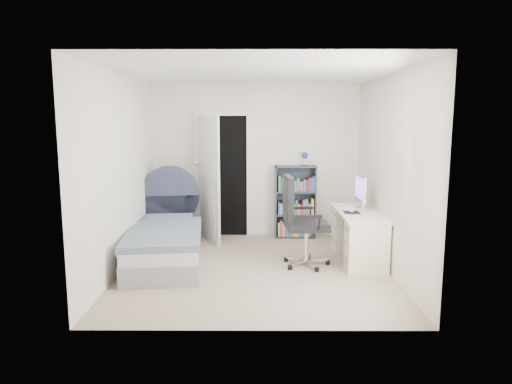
{
  "coord_description": "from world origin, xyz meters",
  "views": [
    {
      "loc": [
        0.04,
        -5.75,
        1.9
      ],
      "look_at": [
        0.01,
        0.16,
        0.99
      ],
      "focal_mm": 32.0,
      "sensor_mm": 36.0,
      "label": 1
    }
  ],
  "objects_px": {
    "bed": "(166,241)",
    "floor_lamp": "(196,208)",
    "office_chair": "(299,217)",
    "nightstand": "(172,214)",
    "desk": "(358,233)",
    "bookcase": "(296,204)"
  },
  "relations": [
    {
      "from": "desk",
      "to": "bookcase",
      "type": "bearing_deg",
      "value": 121.47
    },
    {
      "from": "nightstand",
      "to": "bed",
      "type": "bearing_deg",
      "value": -83.0
    },
    {
      "from": "nightstand",
      "to": "desk",
      "type": "height_order",
      "value": "desk"
    },
    {
      "from": "floor_lamp",
      "to": "bookcase",
      "type": "distance_m",
      "value": 1.64
    },
    {
      "from": "bed",
      "to": "office_chair",
      "type": "xyz_separation_m",
      "value": [
        1.81,
        -0.18,
        0.38
      ]
    },
    {
      "from": "desk",
      "to": "office_chair",
      "type": "distance_m",
      "value": 0.93
    },
    {
      "from": "floor_lamp",
      "to": "bed",
      "type": "bearing_deg",
      "value": -101.55
    },
    {
      "from": "bed",
      "to": "desk",
      "type": "distance_m",
      "value": 2.65
    },
    {
      "from": "floor_lamp",
      "to": "desk",
      "type": "xyz_separation_m",
      "value": [
        2.4,
        -1.12,
        -0.15
      ]
    },
    {
      "from": "desk",
      "to": "office_chair",
      "type": "xyz_separation_m",
      "value": [
        -0.84,
        -0.27,
        0.29
      ]
    },
    {
      "from": "bookcase",
      "to": "bed",
      "type": "bearing_deg",
      "value": -144.56
    },
    {
      "from": "nightstand",
      "to": "bookcase",
      "type": "height_order",
      "value": "bookcase"
    },
    {
      "from": "nightstand",
      "to": "bookcase",
      "type": "relative_size",
      "value": 0.44
    },
    {
      "from": "floor_lamp",
      "to": "bookcase",
      "type": "relative_size",
      "value": 0.91
    },
    {
      "from": "bed",
      "to": "desk",
      "type": "relative_size",
      "value": 1.5
    },
    {
      "from": "bed",
      "to": "nightstand",
      "type": "xyz_separation_m",
      "value": [
        -0.15,
        1.25,
        0.13
      ]
    },
    {
      "from": "office_chair",
      "to": "desk",
      "type": "bearing_deg",
      "value": 17.82
    },
    {
      "from": "office_chair",
      "to": "nightstand",
      "type": "bearing_deg",
      "value": 143.87
    },
    {
      "from": "floor_lamp",
      "to": "office_chair",
      "type": "height_order",
      "value": "floor_lamp"
    },
    {
      "from": "desk",
      "to": "office_chair",
      "type": "height_order",
      "value": "office_chair"
    },
    {
      "from": "nightstand",
      "to": "desk",
      "type": "bearing_deg",
      "value": -22.46
    },
    {
      "from": "bed",
      "to": "floor_lamp",
      "type": "distance_m",
      "value": 1.26
    }
  ]
}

